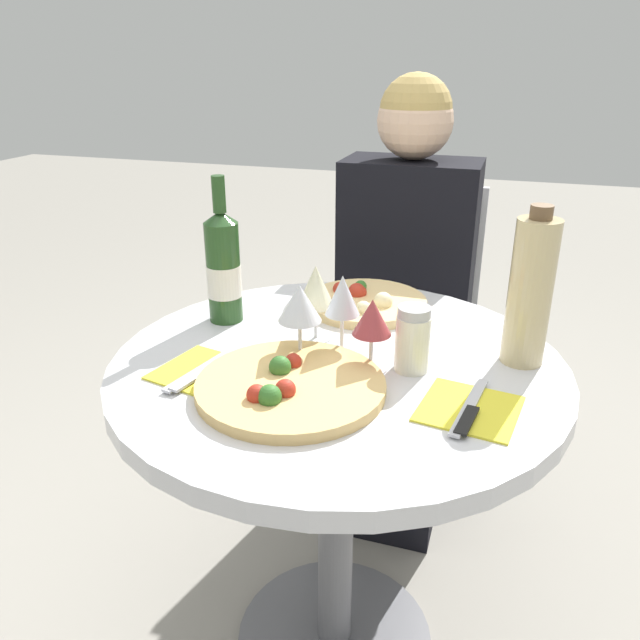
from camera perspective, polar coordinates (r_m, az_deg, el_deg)
ground_plane at (r=1.63m, az=1.31°, el=-27.22°), size 12.00×12.00×0.00m
dining_table at (r=1.24m, az=1.56°, el=-9.96°), size 0.84×0.84×0.73m
chair_behind_diner at (r=1.92m, az=7.87°, el=-1.79°), size 0.39×0.39×0.90m
seated_diner at (r=1.75m, az=7.22°, el=-0.62°), size 0.36×0.43×1.21m
pizza_large at (r=1.05m, az=-2.83°, el=-6.02°), size 0.32×0.32×0.05m
pizza_small_far at (r=1.40m, az=4.21°, el=1.68°), size 0.27×0.27×0.05m
wine_bottle at (r=1.30m, az=-8.82°, el=4.75°), size 0.07×0.07×0.30m
tall_carafe at (r=1.16m, az=18.67°, el=2.48°), size 0.08×0.08×0.29m
sugar_shaker at (r=1.11m, az=8.46°, el=-1.76°), size 0.06×0.06×0.12m
wine_glass_back_left at (r=1.20m, az=-0.39°, el=3.00°), size 0.07×0.07×0.15m
wine_glass_front_left at (r=1.12m, az=-1.88°, el=1.43°), size 0.08×0.08×0.15m
wine_glass_front_right at (r=1.09m, az=4.78°, el=0.09°), size 0.07×0.07×0.13m
wine_glass_center at (r=1.14m, az=2.08°, el=2.07°), size 0.06×0.06×0.16m
place_setting_left at (r=1.13m, az=-10.76°, el=-4.62°), size 0.18×0.19×0.01m
place_setting_right at (r=1.03m, az=13.47°, el=-7.93°), size 0.17×0.19×0.01m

